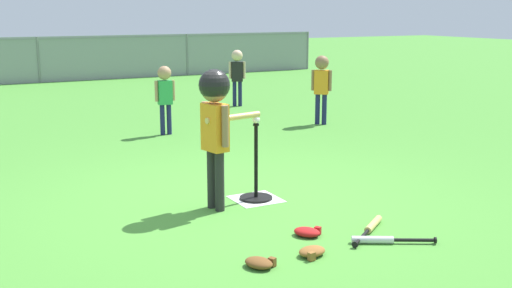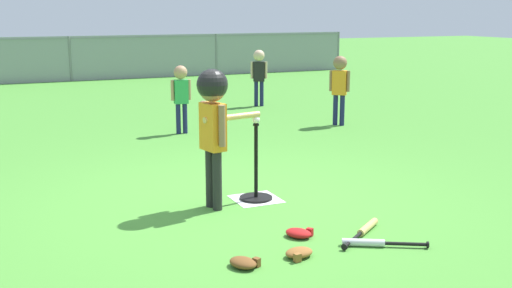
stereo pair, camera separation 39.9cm
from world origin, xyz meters
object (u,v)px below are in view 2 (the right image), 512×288
Objects in this scene: spare_bat_wood at (365,230)px; glove_tossed_aside at (299,233)px; fielder_deep_right at (259,70)px; fielder_deep_left at (181,90)px; baseball_on_tee at (256,120)px; batter_child at (213,110)px; glove_near_bats at (244,263)px; spare_bat_silver at (372,243)px; glove_by_plate at (299,253)px; fielder_deep_center at (340,81)px; batting_tee at (256,187)px.

glove_tossed_aside is at bearing 165.86° from spare_bat_wood.
fielder_deep_right reaches higher than fielder_deep_left.
baseball_on_tee is 0.06× the size of batter_child.
fielder_deep_right is 4.01× the size of glove_near_bats.
spare_bat_silver is 1.07m from glove_near_bats.
fielder_deep_right is 1.06× the size of fielder_deep_left.
glove_tossed_aside is at bearing -111.61° from fielder_deep_right.
glove_by_plate is 0.90× the size of glove_near_bats.
fielder_deep_center reaches higher than glove_by_plate.
glove_tossed_aside is (0.36, -1.00, -0.89)m from batter_child.
spare_bat_wood is (0.90, -1.13, -0.89)m from batter_child.
fielder_deep_center is at bearing 47.75° from baseball_on_tee.
glove_tossed_aside is at bearing 30.27° from glove_near_bats.
fielder_deep_center is 2.52m from fielder_deep_left.
batting_tee is at bearing 11.51° from batter_child.
batter_child is at bearing -168.49° from baseball_on_tee.
batting_tee is at bearing 90.00° from baseball_on_tee.
glove_by_plate is at bearing -111.96° from fielder_deep_right.
batting_tee is at bearing -114.51° from fielder_deep_right.
fielder_deep_center is 5.17m from glove_tossed_aside.
baseball_on_tee is at bearing -132.25° from fielder_deep_center.
fielder_deep_left reaches higher than glove_tossed_aside.
batter_child is 6.32m from fielder_deep_right.
fielder_deep_right is 7.05m from spare_bat_wood.
batter_child is 1.66m from glove_near_bats.
glove_by_plate is at bearing -97.36° from fielder_deep_left.
spare_bat_silver is 2.54× the size of glove_by_plate.
baseball_on_tee reaches higher than spare_bat_silver.
fielder_deep_right reaches higher than glove_near_bats.
batter_child is 1.17× the size of fielder_deep_center.
glove_by_plate is at bearing 176.24° from spare_bat_silver.
batting_tee is 1.50m from glove_by_plate.
glove_tossed_aside is at bearing 62.15° from glove_by_plate.
fielder_deep_right reaches higher than baseball_on_tee.
batter_child is 1.70m from spare_bat_wood.
batting_tee is at bearing 109.60° from spare_bat_wood.
spare_bat_silver is (-0.02, -4.98, -0.62)m from fielder_deep_left.
glove_by_plate is (-0.64, -4.94, -0.62)m from fielder_deep_left.
fielder_deep_right reaches higher than spare_bat_silver.
fielder_deep_right reaches higher than glove_tossed_aside.
batting_tee is at bearing 102.07° from spare_bat_silver.
glove_near_bats is at bearing -115.05° from fielder_deep_right.
spare_bat_silver is 2.28× the size of glove_near_bats.
fielder_deep_left is at bearing 171.63° from fielder_deep_center.
spare_bat_silver is at bearing -90.18° from fielder_deep_left.
fielder_deep_center is 5.58m from glove_by_plate.
baseball_on_tee is 0.12× the size of spare_bat_wood.
fielder_deep_right is at bearing 62.02° from batter_child.
spare_bat_silver and spare_bat_wood have the same top height.
fielder_deep_right is at bearing 42.88° from fielder_deep_left.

